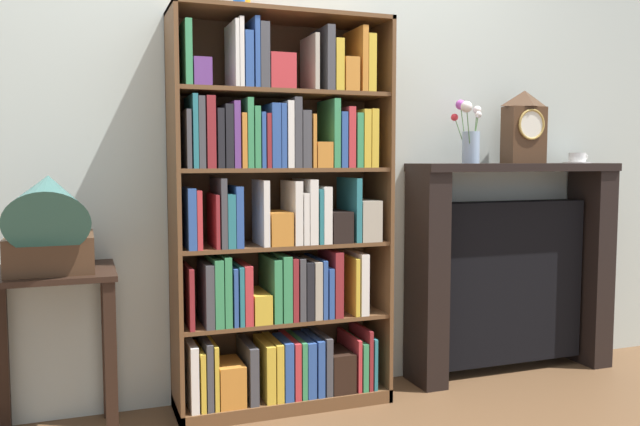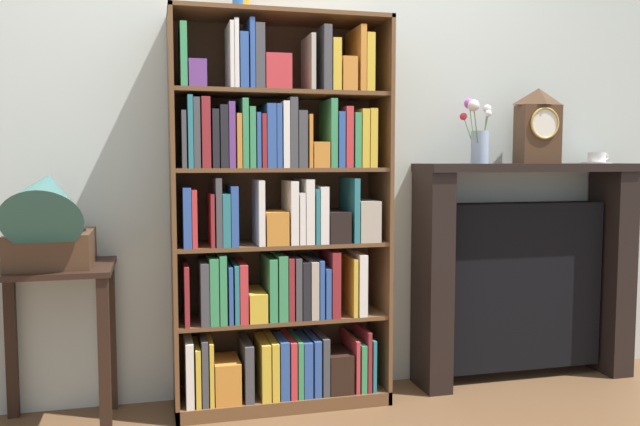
{
  "view_description": "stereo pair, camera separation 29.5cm",
  "coord_description": "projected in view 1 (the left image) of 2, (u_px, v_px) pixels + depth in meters",
  "views": [
    {
      "loc": [
        -0.83,
        -2.67,
        1.11
      ],
      "look_at": [
        0.18,
        0.09,
        0.87
      ],
      "focal_mm": 36.62,
      "sensor_mm": 36.0,
      "label": 1
    },
    {
      "loc": [
        -0.54,
        -2.75,
        1.11
      ],
      "look_at": [
        0.18,
        0.09,
        0.87
      ],
      "focal_mm": 36.62,
      "sensor_mm": 36.0,
      "label": 2
    }
  ],
  "objects": [
    {
      "name": "gramophone",
      "position": [
        49.0,
        219.0,
        2.44
      ],
      "size": [
        0.31,
        0.49,
        0.49
      ],
      "color": "#472D1C",
      "rests_on": "side_table_left"
    },
    {
      "name": "teacup_with_saucer",
      "position": [
        577.0,
        159.0,
        3.45
      ],
      "size": [
        0.14,
        0.14,
        0.05
      ],
      "color": "white",
      "rests_on": "fireplace_mantel"
    },
    {
      "name": "bookshelf",
      "position": [
        281.0,
        229.0,
        2.88
      ],
      "size": [
        0.96,
        0.31,
        1.74
      ],
      "color": "brown",
      "rests_on": "ground"
    },
    {
      "name": "ground_plane",
      "position": [
        289.0,
        414.0,
        2.87
      ],
      "size": [
        7.81,
        6.4,
        0.02
      ],
      "primitive_type": "cube",
      "color": "brown"
    },
    {
      "name": "mantel_clock",
      "position": [
        524.0,
        127.0,
        3.31
      ],
      "size": [
        0.21,
        0.12,
        0.37
      ],
      "color": "#472D1C",
      "rests_on": "fireplace_mantel"
    },
    {
      "name": "wall_back",
      "position": [
        299.0,
        119.0,
        3.09
      ],
      "size": [
        4.81,
        0.08,
        2.6
      ],
      "primitive_type": "cube",
      "color": "beige",
      "rests_on": "ground"
    },
    {
      "name": "side_table_left",
      "position": [
        53.0,
        319.0,
        2.54
      ],
      "size": [
        0.47,
        0.44,
        0.68
      ],
      "color": "black",
      "rests_on": "ground"
    },
    {
      "name": "fireplace_mantel",
      "position": [
        510.0,
        270.0,
        3.38
      ],
      "size": [
        1.12,
        0.27,
        1.09
      ],
      "color": "black",
      "rests_on": "ground"
    },
    {
      "name": "flower_vase",
      "position": [
        470.0,
        137.0,
        3.21
      ],
      "size": [
        0.17,
        0.17,
        0.31
      ],
      "color": "#99B2D1",
      "rests_on": "fireplace_mantel"
    }
  ]
}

